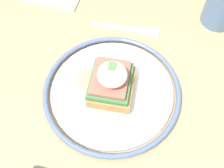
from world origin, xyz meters
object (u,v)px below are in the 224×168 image
(fork, at_px, (129,29))
(cup, at_px, (223,5))
(plate, at_px, (112,91))
(sandwich, at_px, (111,81))

(fork, bearing_deg, cup, 108.41)
(fork, relative_size, cup, 1.66)
(plate, bearing_deg, cup, 138.98)
(plate, relative_size, sandwich, 2.35)
(plate, distance_m, cup, 0.30)
(plate, xyz_separation_m, sandwich, (0.00, -0.00, 0.04))
(plate, distance_m, sandwich, 0.04)
(fork, distance_m, cup, 0.20)
(fork, height_order, cup, cup)
(fork, xyz_separation_m, cup, (-0.06, 0.19, 0.04))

